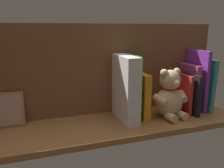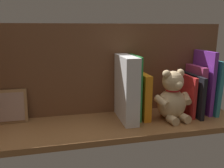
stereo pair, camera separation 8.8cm
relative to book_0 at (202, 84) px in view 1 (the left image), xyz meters
The scene contains 12 objects.
ground_plane 46.01cm from the book_0, ahead, with size 104.84×28.83×2.20cm, color brown.
shelf_back_panel 45.73cm from the book_0, 11.87° to the right, with size 104.84×1.50×38.05cm, color brown.
book_0 is the anchor object (origin of this frame).
book_1 3.31cm from the book_0, 12.40° to the right, with size 1.72×15.09×26.87cm, color purple.
book_2 6.09cm from the book_0, 14.11° to the right, with size 2.65×13.36×20.48cm, color #B23F72.
book_3 9.33cm from the book_0, ahead, with size 1.59×18.35×17.36cm, color black.
book_4 11.61cm from the book_0, ahead, with size 1.35×16.05×17.03cm, color red.
teddy_bear 20.23cm from the book_0, 13.20° to the left, with size 16.44×14.07×20.42cm.
book_5 30.65cm from the book_0, ahead, with size 2.94×14.84×18.37cm, color orange.
book_6 33.62cm from the book_0, ahead, with size 1.28×14.23×25.69cm, color green.
dictionary_thick_white 37.91cm from the book_0, ahead, with size 5.43×18.20×25.89cm, color white.
picture_frame_leaning 83.59cm from the book_0, ahead, with size 13.46×3.72×13.23cm.
Camera 1 is at (27.47, 80.79, 36.14)cm, focal length 37.06 mm.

